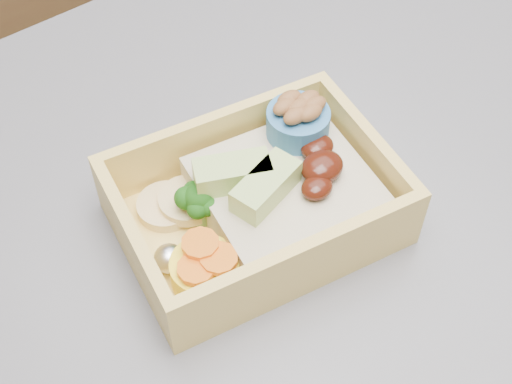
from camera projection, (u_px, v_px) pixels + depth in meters
bento_box at (262, 198)px, 0.46m from camera, size 0.19×0.15×0.06m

